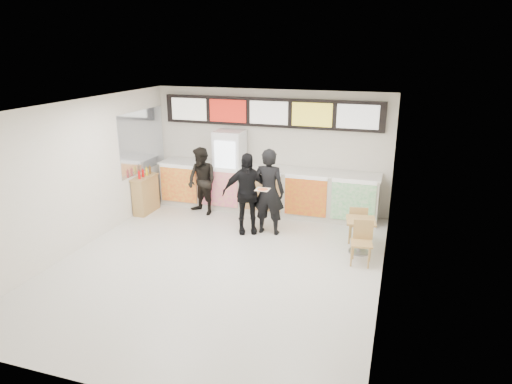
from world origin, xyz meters
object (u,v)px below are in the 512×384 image
at_px(condiment_ledge, 146,194).
at_px(customer_mid, 246,193).
at_px(drinks_fridge, 230,170).
at_px(cafe_table, 360,230).
at_px(customer_main, 269,192).
at_px(customer_left, 202,181).
at_px(service_counter, 265,190).

bearing_deg(condiment_ledge, customer_mid, -8.89).
bearing_deg(drinks_fridge, cafe_table, -26.66).
distance_m(customer_main, customer_left, 2.03).
bearing_deg(service_counter, customer_mid, -90.44).
distance_m(drinks_fridge, customer_main, 1.92).
relative_size(service_counter, customer_mid, 3.06).
height_order(customer_main, customer_mid, customer_main).
relative_size(customer_main, customer_left, 1.16).
xyz_separation_m(service_counter, customer_left, (-1.43, -0.60, 0.26)).
distance_m(customer_left, cafe_table, 4.10).
xyz_separation_m(customer_mid, cafe_table, (2.51, -0.32, -0.42)).
bearing_deg(customer_main, condiment_ledge, -6.78).
height_order(service_counter, customer_main, customer_main).
bearing_deg(customer_left, service_counter, 47.13).
distance_m(customer_left, condiment_ledge, 1.47).
bearing_deg(drinks_fridge, customer_mid, -56.68).
xyz_separation_m(service_counter, customer_mid, (-0.01, -1.39, 0.34)).
height_order(customer_main, condiment_ledge, customer_main).
relative_size(customer_left, cafe_table, 1.13).
bearing_deg(customer_left, customer_main, 4.42).
relative_size(drinks_fridge, customer_main, 1.04).
bearing_deg(customer_main, customer_mid, 10.83).
distance_m(customer_mid, cafe_table, 2.56).
distance_m(drinks_fridge, cafe_table, 3.88).
distance_m(service_counter, cafe_table, 3.03).
bearing_deg(customer_mid, customer_left, 127.07).
bearing_deg(customer_left, customer_mid, -4.62).
height_order(drinks_fridge, cafe_table, drinks_fridge).
height_order(drinks_fridge, customer_mid, drinks_fridge).
relative_size(service_counter, customer_main, 2.89).
height_order(customer_left, cafe_table, customer_left).
height_order(customer_left, customer_mid, customer_mid).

